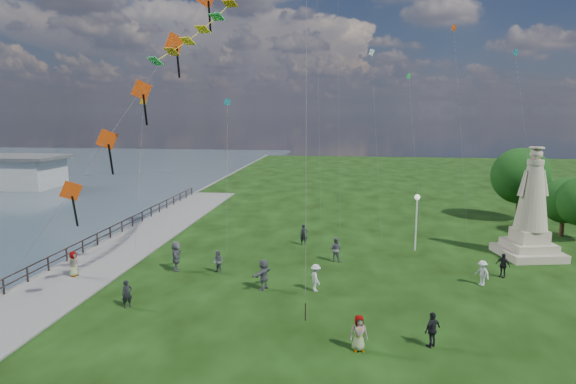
# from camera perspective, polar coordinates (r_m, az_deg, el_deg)

# --- Properties ---
(waterfront) EXTENTS (200.00, 200.00, 1.51)m
(waterfront) POSITION_cam_1_polar(r_m,az_deg,el_deg) (34.67, -24.07, -8.32)
(waterfront) COLOR #364A52
(waterfront) RESTS_ON ground
(statue) EXTENTS (4.45, 4.45, 7.69)m
(statue) POSITION_cam_1_polar(r_m,az_deg,el_deg) (37.40, 26.86, -2.56)
(statue) COLOR tan
(statue) RESTS_ON ground
(lamppost) EXTENTS (0.38, 0.38, 4.16)m
(lamppost) POSITION_cam_1_polar(r_m,az_deg,el_deg) (36.05, 15.01, -2.11)
(lamppost) COLOR silver
(lamppost) RESTS_ON ground
(tree_row) EXTENTS (6.88, 11.54, 6.78)m
(tree_row) POSITION_cam_1_polar(r_m,az_deg,el_deg) (46.98, 27.87, 0.63)
(tree_row) COLOR #382314
(tree_row) RESTS_ON ground
(person_0) EXTENTS (0.63, 0.62, 1.47)m
(person_0) POSITION_cam_1_polar(r_m,az_deg,el_deg) (26.80, -18.54, -11.39)
(person_0) COLOR black
(person_0) RESTS_ON ground
(person_1) EXTENTS (0.84, 0.74, 1.48)m
(person_1) POSITION_cam_1_polar(r_m,az_deg,el_deg) (30.82, -8.28, -8.20)
(person_1) COLOR #595960
(person_1) RESTS_ON ground
(person_2) EXTENTS (0.88, 1.13, 1.56)m
(person_2) POSITION_cam_1_polar(r_m,az_deg,el_deg) (27.68, 3.31, -10.10)
(person_2) COLOR silver
(person_2) RESTS_ON ground
(person_3) EXTENTS (1.01, 0.98, 1.59)m
(person_3) POSITION_cam_1_polar(r_m,az_deg,el_deg) (22.43, 16.74, -15.36)
(person_3) COLOR black
(person_3) RESTS_ON ground
(person_4) EXTENTS (0.86, 0.63, 1.58)m
(person_4) POSITION_cam_1_polar(r_m,az_deg,el_deg) (21.49, 8.39, -16.20)
(person_4) COLOR #595960
(person_4) RESTS_ON ground
(person_5) EXTENTS (1.20, 1.93, 1.93)m
(person_5) POSITION_cam_1_polar(r_m,az_deg,el_deg) (31.80, -13.11, -7.36)
(person_5) COLOR #595960
(person_5) RESTS_ON ground
(person_6) EXTENTS (0.67, 0.54, 1.59)m
(person_6) POSITION_cam_1_polar(r_m,az_deg,el_deg) (36.74, 1.89, -5.09)
(person_6) COLOR black
(person_6) RESTS_ON ground
(person_7) EXTENTS (0.93, 0.71, 1.69)m
(person_7) POSITION_cam_1_polar(r_m,az_deg,el_deg) (32.96, 5.66, -6.78)
(person_7) COLOR #595960
(person_7) RESTS_ON ground
(person_8) EXTENTS (0.96, 1.08, 1.49)m
(person_8) POSITION_cam_1_polar(r_m,az_deg,el_deg) (30.70, 22.03, -8.88)
(person_8) COLOR silver
(person_8) RESTS_ON ground
(person_9) EXTENTS (0.95, 0.94, 1.51)m
(person_9) POSITION_cam_1_polar(r_m,az_deg,el_deg) (32.61, 24.11, -7.93)
(person_9) COLOR black
(person_9) RESTS_ON ground
(person_10) EXTENTS (0.55, 0.81, 1.57)m
(person_10) POSITION_cam_1_polar(r_m,az_deg,el_deg) (32.50, -24.07, -7.94)
(person_10) COLOR #595960
(person_10) RESTS_ON ground
(person_11) EXTENTS (1.32, 1.81, 1.79)m
(person_11) POSITION_cam_1_polar(r_m,az_deg,el_deg) (27.85, -2.93, -9.72)
(person_11) COLOR #595960
(person_11) RESTS_ON ground
(red_kite_train) EXTENTS (11.78, 9.35, 20.94)m
(red_kite_train) POSITION_cam_1_polar(r_m,az_deg,el_deg) (25.42, -13.65, 15.97)
(red_kite_train) COLOR black
(red_kite_train) RESTS_ON ground
(small_kites) EXTENTS (30.45, 17.24, 32.81)m
(small_kites) POSITION_cam_1_polar(r_m,az_deg,el_deg) (42.80, 7.57, 14.93)
(small_kites) COLOR teal
(small_kites) RESTS_ON ground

